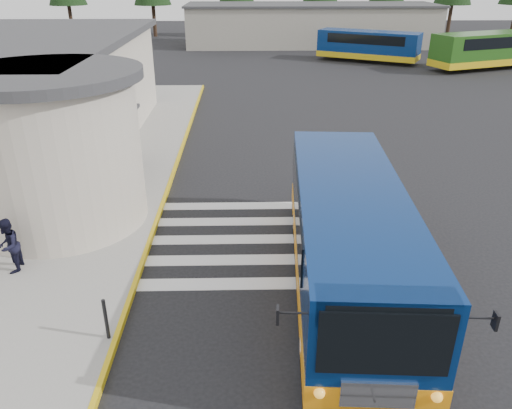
{
  "coord_description": "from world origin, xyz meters",
  "views": [
    {
      "loc": [
        -1.12,
        -14.25,
        7.59
      ],
      "look_at": [
        -0.81,
        -0.5,
        1.05
      ],
      "focal_mm": 35.0,
      "sensor_mm": 36.0,
      "label": 1
    }
  ],
  "objects_px": {
    "pedestrian_a": "(105,211)",
    "bollard": "(106,319)",
    "transit_bus": "(348,242)",
    "far_bus_a": "(368,45)",
    "far_bus_b": "(487,49)",
    "pedestrian_b": "(9,246)"
  },
  "relations": [
    {
      "from": "transit_bus",
      "to": "far_bus_a",
      "type": "xyz_separation_m",
      "value": [
        8.37,
        34.58,
        0.13
      ]
    },
    {
      "from": "pedestrian_a",
      "to": "far_bus_a",
      "type": "distance_m",
      "value": 35.54
    },
    {
      "from": "bollard",
      "to": "far_bus_b",
      "type": "bearing_deg",
      "value": 55.18
    },
    {
      "from": "bollard",
      "to": "far_bus_b",
      "type": "height_order",
      "value": "far_bus_b"
    },
    {
      "from": "transit_bus",
      "to": "bollard",
      "type": "xyz_separation_m",
      "value": [
        -5.65,
        -2.1,
        -0.68
      ]
    },
    {
      "from": "pedestrian_b",
      "to": "far_bus_b",
      "type": "bearing_deg",
      "value": 133.96
    },
    {
      "from": "pedestrian_a",
      "to": "bollard",
      "type": "relative_size",
      "value": 1.81
    },
    {
      "from": "bollard",
      "to": "far_bus_b",
      "type": "distance_m",
      "value": 40.19
    },
    {
      "from": "pedestrian_b",
      "to": "transit_bus",
      "type": "bearing_deg",
      "value": 80.32
    },
    {
      "from": "bollard",
      "to": "far_bus_a",
      "type": "xyz_separation_m",
      "value": [
        14.02,
        36.68,
        0.81
      ]
    },
    {
      "from": "transit_bus",
      "to": "far_bus_b",
      "type": "height_order",
      "value": "far_bus_b"
    },
    {
      "from": "far_bus_b",
      "to": "pedestrian_b",
      "type": "bearing_deg",
      "value": 118.92
    },
    {
      "from": "pedestrian_a",
      "to": "far_bus_b",
      "type": "relative_size",
      "value": 0.18
    },
    {
      "from": "transit_bus",
      "to": "far_bus_b",
      "type": "bearing_deg",
      "value": 64.49
    },
    {
      "from": "pedestrian_a",
      "to": "far_bus_a",
      "type": "bearing_deg",
      "value": -50.4
    },
    {
      "from": "pedestrian_b",
      "to": "far_bus_b",
      "type": "height_order",
      "value": "far_bus_b"
    },
    {
      "from": "pedestrian_b",
      "to": "far_bus_b",
      "type": "relative_size",
      "value": 0.15
    },
    {
      "from": "far_bus_a",
      "to": "far_bus_b",
      "type": "relative_size",
      "value": 0.89
    },
    {
      "from": "pedestrian_b",
      "to": "far_bus_a",
      "type": "height_order",
      "value": "far_bus_a"
    },
    {
      "from": "pedestrian_a",
      "to": "far_bus_a",
      "type": "height_order",
      "value": "far_bus_a"
    },
    {
      "from": "pedestrian_a",
      "to": "pedestrian_b",
      "type": "xyz_separation_m",
      "value": [
        -2.15,
        -1.7,
        -0.15
      ]
    },
    {
      "from": "transit_bus",
      "to": "pedestrian_b",
      "type": "bearing_deg",
      "value": 179.15
    }
  ]
}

